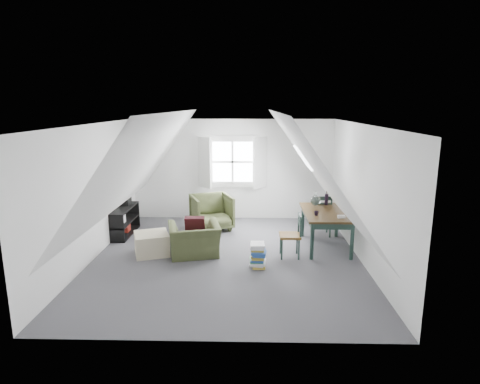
{
  "coord_description": "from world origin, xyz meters",
  "views": [
    {
      "loc": [
        0.43,
        -7.15,
        2.85
      ],
      "look_at": [
        0.24,
        0.6,
        1.15
      ],
      "focal_mm": 30.0,
      "sensor_mm": 36.0,
      "label": 1
    }
  ],
  "objects_px": {
    "ottoman": "(152,244)",
    "dining_chair_near": "(292,235)",
    "armchair_near": "(195,255)",
    "dining_chair_far": "(321,214)",
    "magazine_stack": "(258,255)",
    "dining_table": "(326,216)",
    "armchair_far": "(212,229)",
    "media_shelf": "(123,223)"
  },
  "relations": [
    {
      "from": "magazine_stack",
      "to": "ottoman",
      "type": "bearing_deg",
      "value": 164.22
    },
    {
      "from": "dining_chair_far",
      "to": "dining_chair_near",
      "type": "height_order",
      "value": "dining_chair_far"
    },
    {
      "from": "dining_table",
      "to": "dining_chair_near",
      "type": "distance_m",
      "value": 0.94
    },
    {
      "from": "dining_table",
      "to": "ottoman",
      "type": "bearing_deg",
      "value": -172.59
    },
    {
      "from": "armchair_far",
      "to": "magazine_stack",
      "type": "distance_m",
      "value": 2.45
    },
    {
      "from": "armchair_near",
      "to": "dining_chair_far",
      "type": "xyz_separation_m",
      "value": [
        2.64,
        1.26,
        0.48
      ]
    },
    {
      "from": "armchair_far",
      "to": "magazine_stack",
      "type": "relative_size",
      "value": 2.08
    },
    {
      "from": "armchair_far",
      "to": "ottoman",
      "type": "bearing_deg",
      "value": -143.13
    },
    {
      "from": "dining_chair_far",
      "to": "ottoman",
      "type": "bearing_deg",
      "value": 0.74
    },
    {
      "from": "dining_chair_far",
      "to": "dining_chair_near",
      "type": "bearing_deg",
      "value": 40.33
    },
    {
      "from": "armchair_near",
      "to": "magazine_stack",
      "type": "bearing_deg",
      "value": 142.84
    },
    {
      "from": "armchair_far",
      "to": "media_shelf",
      "type": "distance_m",
      "value": 2.01
    },
    {
      "from": "dining_chair_far",
      "to": "dining_chair_near",
      "type": "xyz_separation_m",
      "value": [
        -0.78,
        -1.3,
        -0.05
      ]
    },
    {
      "from": "armchair_near",
      "to": "dining_chair_near",
      "type": "relative_size",
      "value": 1.14
    },
    {
      "from": "dining_chair_far",
      "to": "armchair_far",
      "type": "bearing_deg",
      "value": -28.07
    },
    {
      "from": "armchair_far",
      "to": "ottoman",
      "type": "distance_m",
      "value": 1.93
    },
    {
      "from": "ottoman",
      "to": "dining_table",
      "type": "distance_m",
      "value": 3.49
    },
    {
      "from": "dining_chair_far",
      "to": "magazine_stack",
      "type": "distance_m",
      "value": 2.31
    },
    {
      "from": "dining_table",
      "to": "magazine_stack",
      "type": "bearing_deg",
      "value": -143.21
    },
    {
      "from": "ottoman",
      "to": "dining_chair_near",
      "type": "xyz_separation_m",
      "value": [
        2.69,
        -0.08,
        0.23
      ]
    },
    {
      "from": "armchair_near",
      "to": "armchair_far",
      "type": "distance_m",
      "value": 1.68
    },
    {
      "from": "armchair_near",
      "to": "dining_chair_far",
      "type": "distance_m",
      "value": 2.96
    },
    {
      "from": "armchair_far",
      "to": "dining_chair_far",
      "type": "bearing_deg",
      "value": -30.73
    },
    {
      "from": "magazine_stack",
      "to": "armchair_far",
      "type": "bearing_deg",
      "value": 115.11
    },
    {
      "from": "ottoman",
      "to": "dining_table",
      "type": "relative_size",
      "value": 0.42
    },
    {
      "from": "dining_table",
      "to": "dining_chair_near",
      "type": "bearing_deg",
      "value": -143.81
    },
    {
      "from": "armchair_near",
      "to": "ottoman",
      "type": "bearing_deg",
      "value": -15.99
    },
    {
      "from": "armchair_far",
      "to": "ottoman",
      "type": "height_order",
      "value": "ottoman"
    },
    {
      "from": "dining_chair_near",
      "to": "magazine_stack",
      "type": "distance_m",
      "value": 0.85
    },
    {
      "from": "armchair_far",
      "to": "magazine_stack",
      "type": "bearing_deg",
      "value": -86.13
    },
    {
      "from": "dining_table",
      "to": "magazine_stack",
      "type": "relative_size",
      "value": 3.5
    },
    {
      "from": "dining_chair_far",
      "to": "media_shelf",
      "type": "xyz_separation_m",
      "value": [
        -4.4,
        -0.07,
        -0.21
      ]
    },
    {
      "from": "dining_table",
      "to": "dining_chair_far",
      "type": "height_order",
      "value": "dining_chair_far"
    },
    {
      "from": "armchair_far",
      "to": "dining_table",
      "type": "xyz_separation_m",
      "value": [
        2.42,
        -1.16,
        0.65
      ]
    },
    {
      "from": "ottoman",
      "to": "media_shelf",
      "type": "bearing_deg",
      "value": 128.67
    },
    {
      "from": "ottoman",
      "to": "dining_chair_near",
      "type": "height_order",
      "value": "dining_chair_near"
    },
    {
      "from": "armchair_near",
      "to": "armchair_far",
      "type": "relative_size",
      "value": 1.07
    },
    {
      "from": "armchair_far",
      "to": "dining_table",
      "type": "distance_m",
      "value": 2.76
    },
    {
      "from": "armchair_far",
      "to": "dining_chair_near",
      "type": "bearing_deg",
      "value": -66.73
    },
    {
      "from": "ottoman",
      "to": "magazine_stack",
      "type": "bearing_deg",
      "value": -15.78
    },
    {
      "from": "armchair_near",
      "to": "dining_table",
      "type": "xyz_separation_m",
      "value": [
        2.6,
        0.51,
        0.65
      ]
    },
    {
      "from": "ottoman",
      "to": "dining_chair_far",
      "type": "distance_m",
      "value": 3.69
    }
  ]
}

